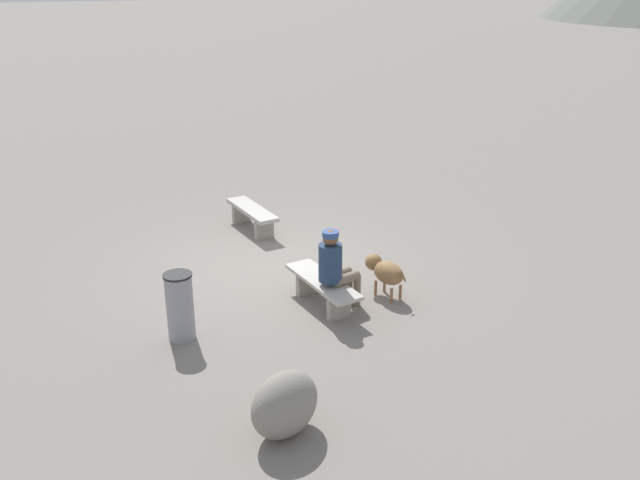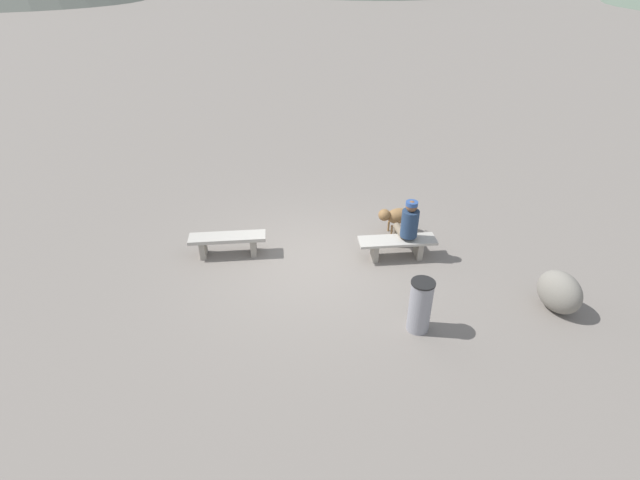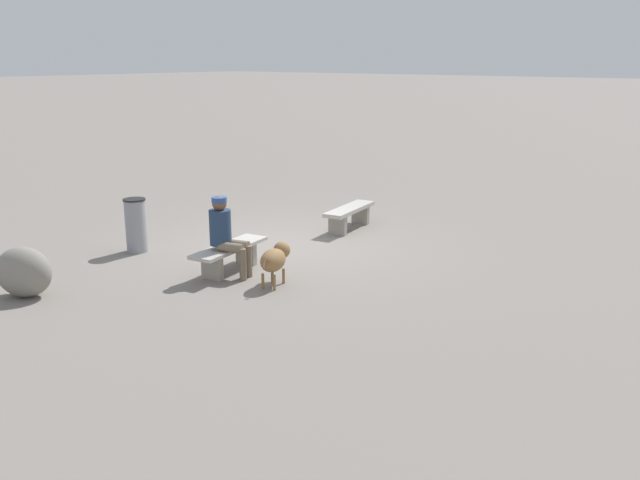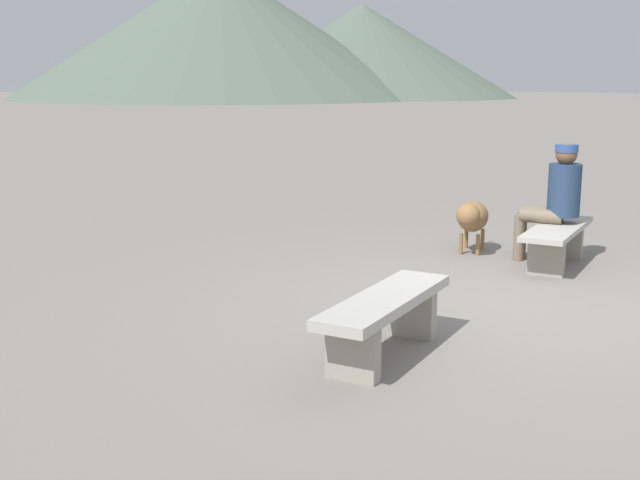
{
  "view_description": "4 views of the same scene",
  "coord_description": "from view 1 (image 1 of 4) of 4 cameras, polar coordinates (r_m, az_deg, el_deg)",
  "views": [
    {
      "loc": [
        10.05,
        -3.1,
        4.68
      ],
      "look_at": [
        0.7,
        0.62,
        0.65
      ],
      "focal_mm": 38.17,
      "sensor_mm": 36.0,
      "label": 1
    },
    {
      "loc": [
        0.53,
        -7.83,
        5.34
      ],
      "look_at": [
        0.12,
        -0.08,
        0.58
      ],
      "focal_mm": 26.47,
      "sensor_mm": 36.0,
      "label": 2
    },
    {
      "loc": [
        8.95,
        7.74,
        3.35
      ],
      "look_at": [
        0.74,
        1.4,
        0.51
      ],
      "focal_mm": 37.85,
      "sensor_mm": 36.0,
      "label": 3
    },
    {
      "loc": [
        -6.34,
        -2.69,
        1.94
      ],
      "look_at": [
        -0.49,
        1.76,
        0.44
      ],
      "focal_mm": 44.81,
      "sensor_mm": 36.0,
      "label": 4
    }
  ],
  "objects": [
    {
      "name": "ground",
      "position": [
        11.52,
        -4.14,
        -2.36
      ],
      "size": [
        210.0,
        210.0,
        0.06
      ],
      "primitive_type": "cube",
      "color": "gray"
    },
    {
      "name": "dog",
      "position": [
        10.35,
        5.49,
        -2.6
      ],
      "size": [
        0.8,
        0.49,
        0.61
      ],
      "rotation": [
        0.0,
        0.0,
        3.45
      ],
      "color": "olive",
      "rests_on": "ground"
    },
    {
      "name": "bench_right",
      "position": [
        10.05,
        0.23,
        -3.96
      ],
      "size": [
        1.6,
        0.67,
        0.43
      ],
      "rotation": [
        0.0,
        0.0,
        0.15
      ],
      "color": "gray",
      "rests_on": "ground"
    },
    {
      "name": "seated_person",
      "position": [
        9.75,
        1.26,
        -2.06
      ],
      "size": [
        0.45,
        0.67,
        1.27
      ],
      "rotation": [
        0.0,
        0.0,
        0.27
      ],
      "color": "navy",
      "rests_on": "ground"
    },
    {
      "name": "trash_bin",
      "position": [
        9.32,
        -11.66,
        -5.47
      ],
      "size": [
        0.39,
        0.39,
        0.95
      ],
      "color": "gray",
      "rests_on": "ground"
    },
    {
      "name": "bench_left",
      "position": [
        13.03,
        -5.71,
        2.17
      ],
      "size": [
        1.58,
        0.62,
        0.45
      ],
      "rotation": [
        0.0,
        0.0,
        0.15
      ],
      "color": "gray",
      "rests_on": "ground"
    },
    {
      "name": "boulder",
      "position": [
        7.44,
        -2.98,
        -13.6
      ],
      "size": [
        0.86,
        0.99,
        0.74
      ],
      "primitive_type": "ellipsoid",
      "rotation": [
        0.0,
        0.0,
        0.45
      ],
      "color": "gray",
      "rests_on": "ground"
    }
  ]
}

